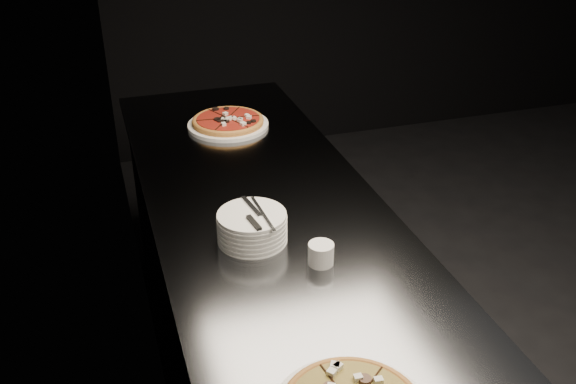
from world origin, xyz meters
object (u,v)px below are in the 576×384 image
object	(u,v)px
plate_stack	(252,227)
cutlery	(256,215)
pizza_tomato	(228,122)
ramekin	(321,253)
counter	(275,331)

from	to	relation	value
plate_stack	cutlery	size ratio (longest dim) A/B	0.93
pizza_tomato	ramekin	xyz separation A→B (m)	(0.02, -1.02, 0.01)
ramekin	plate_stack	bearing A→B (deg)	131.29
counter	pizza_tomato	xyz separation A→B (m)	(0.03, 0.75, 0.48)
counter	ramekin	size ratio (longest dim) A/B	34.19
pizza_tomato	ramekin	world-z (taller)	ramekin
plate_stack	cutlery	world-z (taller)	cutlery
ramekin	counter	bearing A→B (deg)	100.54
counter	pizza_tomato	distance (m)	0.89
plate_stack	pizza_tomato	bearing A→B (deg)	81.61
pizza_tomato	plate_stack	bearing A→B (deg)	-98.39
ramekin	pizza_tomato	bearing A→B (deg)	91.31
counter	ramekin	xyz separation A→B (m)	(0.05, -0.28, 0.49)
plate_stack	ramekin	xyz separation A→B (m)	(0.15, -0.17, -0.01)
pizza_tomato	cutlery	world-z (taller)	cutlery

